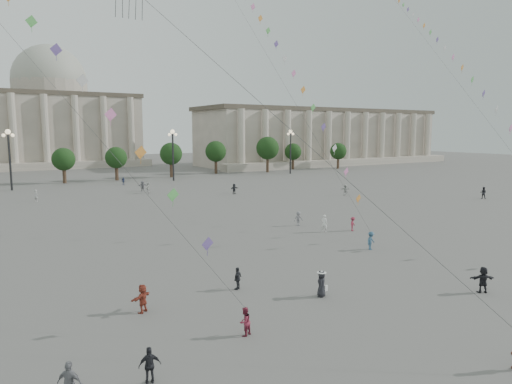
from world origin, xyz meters
TOP-DOWN VIEW (x-y plane):
  - ground at (0.00, 0.00)m, footprint 360.00×360.00m
  - hall_east at (75.00, 93.89)m, footprint 84.00×26.22m
  - hall_central at (0.00, 129.22)m, footprint 48.30×34.30m
  - tree_row at (0.00, 78.00)m, footprint 137.12×5.12m
  - lamp_post_mid_west at (-15.00, 70.00)m, footprint 2.00×0.90m
  - lamp_post_mid_east at (15.00, 70.00)m, footprint 2.00×0.90m
  - lamp_post_far_east at (45.00, 70.00)m, footprint 2.00×0.90m
  - person_crowd_0 at (3.95, 68.00)m, footprint 0.93×0.52m
  - person_crowd_3 at (7.61, -3.47)m, footprint 1.64×1.21m
  - person_crowd_4 at (4.27, 54.03)m, footprint 1.44×1.78m
  - person_crowd_6 at (9.96, 19.58)m, footprint 1.15×0.82m
  - person_crowd_7 at (30.87, 34.99)m, footprint 1.75×1.06m
  - person_crowd_8 at (13.27, 14.54)m, footprint 1.10×0.94m
  - person_crowd_9 at (16.14, 45.61)m, footprint 1.66×0.85m
  - person_crowd_10 at (-12.79, 53.53)m, footprint 0.75×0.78m
  - person_crowd_12 at (4.28, 56.95)m, footprint 1.74×0.80m
  - person_crowd_13 at (10.37, 15.67)m, footprint 0.71×0.79m
  - person_crowd_15 at (46.40, 21.04)m, footprint 1.01×1.10m
  - tourist_1 at (-14.21, -2.68)m, footprint 0.98×0.56m
  - tourist_2 at (-12.16, 4.80)m, footprint 1.55×1.27m
  - tourist_3 at (-17.29, -2.60)m, footprint 1.06×1.01m
  - tourist_4 at (-5.62, 5.29)m, footprint 0.93×0.79m
  - kite_flyer_0 at (-8.65, -0.88)m, footprint 0.89×0.80m
  - kite_flyer_1 at (9.29, 8.04)m, footprint 1.18×0.88m
  - hat_person at (-1.75, 1.40)m, footprint 0.95×0.95m
  - dragon_kite at (-11.12, 7.92)m, footprint 6.73×9.37m
  - kite_train_east at (36.80, 23.35)m, footprint 36.74×53.23m

SIDE VIEW (x-z plane):
  - ground at x=0.00m, z-range 0.00..0.00m
  - person_crowd_8 at x=13.27m, z-range 0.00..1.48m
  - person_crowd_0 at x=3.95m, z-range 0.00..1.49m
  - tourist_4 at x=-5.62m, z-range 0.00..1.50m
  - kite_flyer_0 at x=-8.65m, z-range 0.00..1.50m
  - tourist_1 at x=-14.21m, z-range 0.00..1.57m
  - person_crowd_6 at x=9.96m, z-range 0.00..1.60m
  - kite_flyer_1 at x=9.29m, z-range 0.00..1.63m
  - tourist_2 at x=-12.16m, z-range 0.00..1.66m
  - person_crowd_3 at x=7.61m, z-range 0.00..1.71m
  - person_crowd_9 at x=16.14m, z-range 0.00..1.72m
  - hat_person at x=-1.75m, z-range 0.03..1.72m
  - tourist_3 at x=-17.29m, z-range 0.00..1.77m
  - person_crowd_7 at x=30.87m, z-range 0.00..1.80m
  - person_crowd_10 at x=-12.79m, z-range 0.00..1.80m
  - person_crowd_12 at x=4.28m, z-range 0.00..1.81m
  - person_crowd_13 at x=10.37m, z-range 0.00..1.82m
  - person_crowd_15 at x=46.40m, z-range 0.00..1.82m
  - person_crowd_4 at x=4.27m, z-range 0.00..1.90m
  - tree_row at x=0.00m, z-range 1.39..9.39m
  - lamp_post_mid_west at x=-15.00m, z-range 2.03..12.68m
  - lamp_post_mid_east at x=15.00m, z-range 2.03..12.68m
  - lamp_post_far_east at x=45.00m, z-range 2.03..12.68m
  - hall_east at x=75.00m, z-range -0.17..17.03m
  - hall_central at x=0.00m, z-range -3.52..31.98m
  - dragon_kite at x=-11.12m, z-range 4.26..31.81m
  - kite_train_east at x=36.80m, z-range -16.09..60.93m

